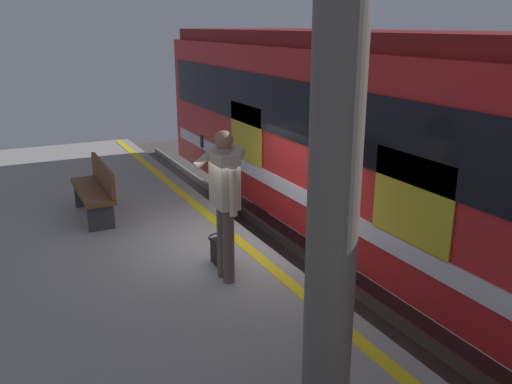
% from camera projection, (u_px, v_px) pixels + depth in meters
% --- Properties ---
extents(ground_plane, '(24.46, 24.46, 0.00)m').
position_uv_depth(ground_plane, '(260.00, 304.00, 8.19)').
color(ground_plane, '#4C4742').
extents(platform, '(16.29, 3.73, 1.04)m').
position_uv_depth(platform, '(136.00, 299.00, 7.25)').
color(platform, gray).
rests_on(platform, ground).
extents(safety_line, '(15.96, 0.16, 0.01)m').
position_uv_depth(safety_line, '(242.00, 243.00, 7.75)').
color(safety_line, yellow).
rests_on(safety_line, platform).
extents(track_rail_near, '(21.17, 0.08, 0.16)m').
position_uv_depth(track_rail_near, '(339.00, 280.00, 8.77)').
color(track_rail_near, slate).
rests_on(track_rail_near, ground).
extents(track_rail_far, '(21.17, 0.08, 0.16)m').
position_uv_depth(track_rail_far, '(408.00, 264.00, 9.37)').
color(track_rail_far, slate).
rests_on(track_rail_far, ground).
extents(train_carriage, '(12.26, 2.81, 3.79)m').
position_uv_depth(train_carriage, '(388.00, 134.00, 8.31)').
color(train_carriage, red).
rests_on(train_carriage, ground).
extents(passenger, '(0.57, 0.55, 1.85)m').
position_uv_depth(passenger, '(225.00, 194.00, 6.36)').
color(passenger, brown).
rests_on(passenger, platform).
extents(handbag, '(0.37, 0.33, 0.39)m').
position_uv_depth(handbag, '(221.00, 252.00, 7.00)').
color(handbag, black).
rests_on(handbag, platform).
extents(station_column, '(0.35, 0.35, 3.42)m').
position_uv_depth(station_column, '(332.00, 226.00, 3.62)').
color(station_column, '#59544C').
rests_on(station_column, platform).
extents(bench, '(1.59, 0.44, 0.90)m').
position_uv_depth(bench, '(96.00, 188.00, 8.69)').
color(bench, brown).
rests_on(bench, platform).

